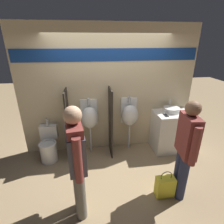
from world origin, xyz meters
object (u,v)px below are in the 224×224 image
(shopping_bag, at_px, (165,186))
(urinal_far, at_px, (130,115))
(person_with_lanyard, at_px, (186,148))
(toilet, at_px, (49,146))
(urinal_near_counter, at_px, (89,118))
(person_in_vest, at_px, (76,157))
(sink_basin, at_px, (172,110))
(cell_phone, at_px, (166,115))

(shopping_bag, bearing_deg, urinal_far, 100.28)
(shopping_bag, bearing_deg, person_with_lanyard, -0.17)
(toilet, distance_m, person_with_lanyard, 2.67)
(urinal_near_counter, height_order, urinal_far, same)
(toilet, distance_m, person_in_vest, 1.68)
(sink_basin, bearing_deg, urinal_far, 173.73)
(cell_phone, relative_size, person_in_vest, 0.08)
(urinal_near_counter, relative_size, shopping_bag, 2.58)
(sink_basin, xyz_separation_m, urinal_near_counter, (-1.80, 0.10, -0.12))
(toilet, bearing_deg, person_with_lanyard, -29.48)
(toilet, height_order, person_with_lanyard, person_with_lanyard)
(sink_basin, height_order, cell_phone, sink_basin)
(cell_phone, xyz_separation_m, urinal_near_counter, (-1.59, 0.28, -0.07))
(person_in_vest, distance_m, person_with_lanyard, 1.59)
(toilet, bearing_deg, shopping_bag, -32.26)
(toilet, bearing_deg, urinal_far, 5.02)
(toilet, bearing_deg, cell_phone, -2.81)
(person_in_vest, bearing_deg, shopping_bag, -93.82)
(urinal_near_counter, height_order, person_in_vest, person_in_vest)
(sink_basin, distance_m, person_with_lanyard, 1.40)
(urinal_far, height_order, person_in_vest, person_in_vest)
(urinal_far, height_order, shopping_bag, urinal_far)
(urinal_near_counter, distance_m, shopping_bag, 1.95)
(cell_phone, xyz_separation_m, toilet, (-2.48, 0.12, -0.61))
(urinal_far, relative_size, person_in_vest, 0.74)
(cell_phone, bearing_deg, urinal_near_counter, 170.15)
(urinal_far, bearing_deg, shopping_bag, -79.72)
(sink_basin, relative_size, person_with_lanyard, 0.22)
(toilet, relative_size, shopping_bag, 1.75)
(sink_basin, height_order, toilet, sink_basin)
(urinal_far, height_order, person_with_lanyard, person_with_lanyard)
(urinal_near_counter, xyz_separation_m, shopping_bag, (1.14, -1.43, -0.66))
(toilet, relative_size, person_in_vest, 0.50)
(urinal_near_counter, distance_m, person_with_lanyard, 1.99)
(cell_phone, distance_m, shopping_bag, 1.44)
(urinal_far, relative_size, toilet, 1.47)
(urinal_far, xyz_separation_m, person_with_lanyard, (0.50, -1.43, 0.06))
(shopping_bag, bearing_deg, toilet, 147.74)
(toilet, bearing_deg, urinal_near_counter, 9.96)
(sink_basin, distance_m, urinal_far, 0.93)
(urinal_near_counter, distance_m, person_in_vest, 1.56)
(person_with_lanyard, distance_m, shopping_bag, 0.76)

